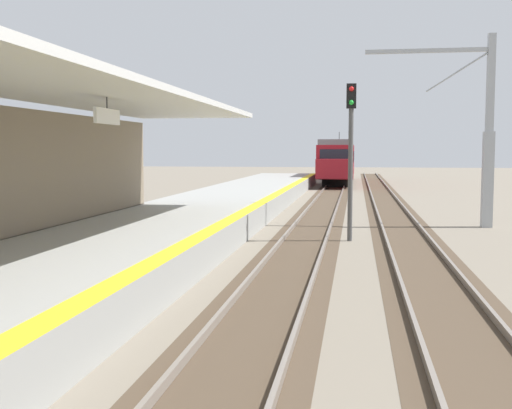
# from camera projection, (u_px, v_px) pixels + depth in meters

# --- Properties ---
(station_platform) EXTENTS (5.00, 80.00, 0.91)m
(station_platform) POSITION_uv_depth(u_px,v_px,m) (145.00, 239.00, 18.40)
(station_platform) COLOR #999993
(station_platform) RESTS_ON ground
(track_pair_nearest_platform) EXTENTS (2.34, 120.00, 0.16)m
(track_pair_nearest_platform) POSITION_uv_depth(u_px,v_px,m) (306.00, 237.00, 21.68)
(track_pair_nearest_platform) COLOR #4C3D2D
(track_pair_nearest_platform) RESTS_ON ground
(track_pair_middle) EXTENTS (2.34, 120.00, 0.16)m
(track_pair_middle) POSITION_uv_depth(u_px,v_px,m) (408.00, 239.00, 21.15)
(track_pair_middle) COLOR #4C3D2D
(track_pair_middle) RESTS_ON ground
(approaching_train) EXTENTS (2.93, 19.60, 4.76)m
(approaching_train) POSITION_uv_depth(u_px,v_px,m) (338.00, 159.00, 57.65)
(approaching_train) COLOR maroon
(approaching_train) RESTS_ON ground
(rail_signal_post) EXTENTS (0.32, 0.34, 5.20)m
(rail_signal_post) POSITION_uv_depth(u_px,v_px,m) (351.00, 145.00, 20.87)
(rail_signal_post) COLOR #4C4C4C
(rail_signal_post) RESTS_ON ground
(catenary_pylon_far_side) EXTENTS (5.00, 0.40, 7.50)m
(catenary_pylon_far_side) POSITION_uv_depth(u_px,v_px,m) (481.00, 135.00, 24.63)
(catenary_pylon_far_side) COLOR #9EA3A8
(catenary_pylon_far_side) RESTS_ON ground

